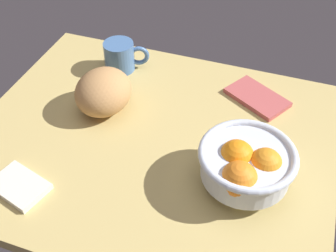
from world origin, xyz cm
name	(u,v)px	position (x,y,z in cm)	size (l,w,h in cm)	color
ground_plane	(151,142)	(0.00, 0.00, -1.50)	(81.58, 67.10, 3.00)	tan
fruit_bowl	(246,164)	(-22.33, 6.46, 6.32)	(19.26, 19.26, 10.73)	silver
bread_loaf	(103,92)	(14.19, -5.84, 5.15)	(14.80, 12.95, 10.29)	#B4824E
napkin_folded	(257,97)	(-20.15, -21.41, 0.61)	(14.92, 8.77, 1.23)	#B04E4D
napkin_spare	(19,186)	(19.96, 22.11, 0.66)	(11.29, 7.73, 1.33)	silver
mug	(121,56)	(17.16, -22.32, 3.97)	(11.69, 8.02, 7.93)	#446BA1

